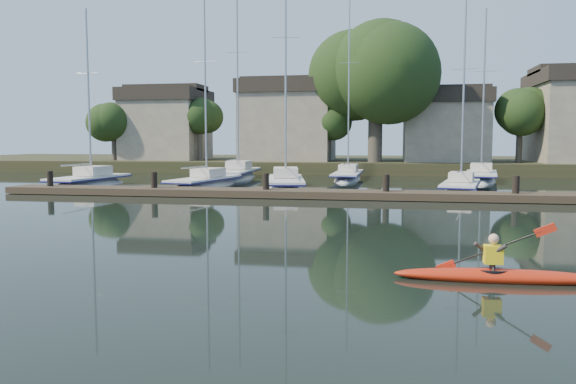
% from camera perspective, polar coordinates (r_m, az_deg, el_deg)
% --- Properties ---
extents(ground, '(160.00, 160.00, 0.00)m').
position_cam_1_polar(ground, '(14.29, -2.40, -6.28)').
color(ground, black).
rests_on(ground, ground).
extents(kayak, '(4.27, 0.85, 1.36)m').
position_cam_1_polar(kayak, '(12.31, 20.61, -7.73)').
color(kayak, red).
rests_on(kayak, ground).
extents(dock, '(34.00, 2.00, 1.80)m').
position_cam_1_polar(dock, '(27.96, 3.76, -0.18)').
color(dock, '#3E3423').
rests_on(dock, ground).
extents(sailboat_0, '(2.86, 7.88, 12.24)m').
position_cam_1_polar(sailboat_0, '(37.22, -19.51, 0.26)').
color(sailboat_0, white).
rests_on(sailboat_0, ground).
extents(sailboat_1, '(3.36, 8.26, 13.15)m').
position_cam_1_polar(sailboat_1, '(34.85, -8.43, 0.22)').
color(sailboat_1, white).
rests_on(sailboat_1, ground).
extents(sailboat_2, '(3.80, 9.44, 15.23)m').
position_cam_1_polar(sailboat_2, '(33.35, -0.24, 0.03)').
color(sailboat_2, white).
rests_on(sailboat_2, ground).
extents(sailboat_3, '(3.27, 7.49, 11.71)m').
position_cam_1_polar(sailboat_3, '(32.49, 17.11, -0.31)').
color(sailboat_3, white).
rests_on(sailboat_3, ground).
extents(sailboat_5, '(2.73, 9.81, 16.08)m').
position_cam_1_polar(sailboat_5, '(42.30, -5.14, 1.11)').
color(sailboat_5, white).
rests_on(sailboat_5, ground).
extents(sailboat_6, '(2.07, 9.12, 14.45)m').
position_cam_1_polar(sailboat_6, '(41.20, 6.08, 1.04)').
color(sailboat_6, white).
rests_on(sailboat_6, ground).
extents(sailboat_7, '(3.53, 8.47, 13.26)m').
position_cam_1_polar(sailboat_7, '(41.69, 18.99, 0.79)').
color(sailboat_7, white).
rests_on(sailboat_7, ground).
extents(shore, '(90.00, 25.25, 12.75)m').
position_cam_1_polar(shore, '(53.98, 8.55, 5.62)').
color(shore, '#273118').
rests_on(shore, ground).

